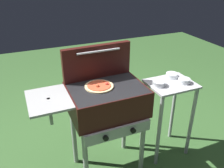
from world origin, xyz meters
TOP-DOWN VIEW (x-y plane):
  - ground_plane at (0.00, 0.00)m, footprint 8.00×8.00m
  - grill at (-0.01, -0.00)m, footprint 0.96×0.53m
  - grill_lid_open at (0.00, 0.21)m, footprint 0.63×0.09m
  - pizza_pepperoni at (-0.05, 0.03)m, footprint 0.24×0.24m
  - prep_table at (0.66, 0.00)m, footprint 0.44×0.36m
  - topping_bowl_near at (0.77, -0.04)m, footprint 0.11×0.11m
  - topping_bowl_far at (0.74, 0.10)m, footprint 0.12×0.12m
  - topping_bowl_middle at (0.52, -0.00)m, footprint 0.12×0.12m

SIDE VIEW (x-z plane):
  - ground_plane at x=0.00m, z-range 0.00..0.00m
  - prep_table at x=0.66m, z-range 0.17..0.98m
  - grill at x=-0.01m, z-range 0.31..1.21m
  - topping_bowl_near at x=0.77m, z-range 0.81..0.85m
  - topping_bowl_far at x=0.74m, z-range 0.81..0.85m
  - topping_bowl_middle at x=0.52m, z-range 0.81..0.85m
  - pizza_pepperoni at x=-0.05m, z-range 0.89..0.93m
  - grill_lid_open at x=0.00m, z-range 0.90..1.20m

